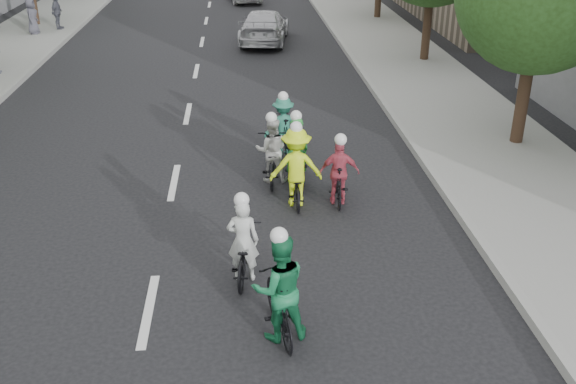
{
  "coord_description": "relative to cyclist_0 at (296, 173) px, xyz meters",
  "views": [
    {
      "loc": [
        1.59,
        -8.69,
        6.18
      ],
      "look_at": [
        2.43,
        2.17,
        1.0
      ],
      "focal_mm": 40.0,
      "sensor_mm": 36.0,
      "label": 1
    }
  ],
  "objects": [
    {
      "name": "spectator_2",
      "position": [
        -10.38,
        17.96,
        0.22
      ],
      "size": [
        0.54,
        0.79,
        1.56
      ],
      "primitive_type": "imported",
      "rotation": [
        0.0,
        0.0,
        1.51
      ],
      "color": "#4C4B57",
      "rests_on": "sidewalk_left"
    },
    {
      "name": "curb_right",
      "position": [
        3.33,
        6.3,
        -0.62
      ],
      "size": [
        0.18,
        80.0,
        0.18
      ],
      "primitive_type": "cube",
      "color": "#999993",
      "rests_on": "ground"
    },
    {
      "name": "cyclist_0",
      "position": [
        0.0,
        0.0,
        0.0
      ],
      "size": [
        1.12,
        1.55,
        1.87
      ],
      "rotation": [
        0.0,
        0.0,
        3.14
      ],
      "color": "black",
      "rests_on": "ground"
    },
    {
      "name": "follow_car_lead",
      "position": [
        0.04,
        16.0,
        -0.02
      ],
      "size": [
        2.59,
        5.0,
        1.39
      ],
      "primitive_type": "imported",
      "rotation": [
        0.0,
        0.0,
        3.0
      ],
      "color": "#BDBDC2",
      "rests_on": "ground"
    },
    {
      "name": "cyclist_6",
      "position": [
        -0.07,
        2.91,
        -0.07
      ],
      "size": [
        1.05,
        1.71,
        1.65
      ],
      "rotation": [
        0.0,
        0.0,
        3.33
      ],
      "color": "black",
      "rests_on": "ground"
    },
    {
      "name": "ground",
      "position": [
        -2.72,
        -3.7,
        -0.71
      ],
      "size": [
        120.0,
        120.0,
        0.0
      ],
      "primitive_type": "plane",
      "color": "black",
      "rests_on": "ground"
    },
    {
      "name": "cyclist_1",
      "position": [
        0.1,
        1.15,
        -0.09
      ],
      "size": [
        0.65,
        1.79,
        1.74
      ],
      "rotation": [
        0.0,
        0.0,
        3.23
      ],
      "color": "black",
      "rests_on": "ground"
    },
    {
      "name": "cyclist_4",
      "position": [
        -0.65,
        -4.46,
        -0.0
      ],
      "size": [
        0.93,
        1.7,
        1.87
      ],
      "rotation": [
        0.0,
        0.0,
        3.31
      ],
      "color": "black",
      "rests_on": "ground"
    },
    {
      "name": "cyclist_5",
      "position": [
        -1.16,
        -2.8,
        -0.18
      ],
      "size": [
        0.76,
        1.66,
        1.65
      ],
      "rotation": [
        0.0,
        0.0,
        3.02
      ],
      "color": "black",
      "rests_on": "ground"
    },
    {
      "name": "sidewalk_right",
      "position": [
        5.28,
        6.3,
        -0.63
      ],
      "size": [
        4.0,
        80.0,
        0.15
      ],
      "primitive_type": "cube",
      "color": "gray",
      "rests_on": "ground"
    },
    {
      "name": "cyclist_2",
      "position": [
        -0.45,
        1.28,
        -0.11
      ],
      "size": [
        0.78,
        1.91,
        1.67
      ],
      "rotation": [
        0.0,
        0.0,
        3.07
      ],
      "color": "black",
      "rests_on": "ground"
    },
    {
      "name": "spectator_1",
      "position": [
        -9.51,
        18.95,
        0.21
      ],
      "size": [
        0.54,
        0.96,
        1.55
      ],
      "primitive_type": "imported",
      "rotation": [
        0.0,
        0.0,
        1.38
      ],
      "color": "#535461",
      "rests_on": "sidewalk_left"
    },
    {
      "name": "cyclist_3",
      "position": [
        0.92,
        -0.01,
        -0.13
      ],
      "size": [
        0.87,
        1.5,
        1.59
      ],
      "rotation": [
        0.0,
        0.0,
        3.06
      ],
      "color": "black",
      "rests_on": "ground"
    }
  ]
}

